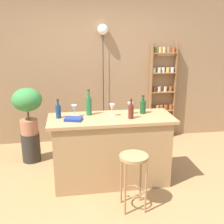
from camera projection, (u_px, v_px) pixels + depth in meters
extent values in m
plane|color=#A37A4C|center=(115.00, 193.00, 3.61)|extent=(12.00, 12.00, 0.00)
cube|color=#997551|center=(97.00, 66.00, 5.06)|extent=(6.40, 0.10, 2.80)
cube|color=#A87F51|center=(111.00, 151.00, 3.77)|extent=(1.50, 0.58, 0.89)
cube|color=tan|center=(111.00, 119.00, 3.64)|extent=(1.64, 0.63, 0.04)
cylinder|color=#997047|center=(125.00, 190.00, 3.09)|extent=(0.02, 0.02, 0.64)
cylinder|color=#997047|center=(146.00, 188.00, 3.13)|extent=(0.02, 0.02, 0.64)
cylinder|color=#997047|center=(121.00, 179.00, 3.31)|extent=(0.02, 0.02, 0.64)
cylinder|color=#997047|center=(141.00, 177.00, 3.35)|extent=(0.02, 0.02, 0.64)
torus|color=#997047|center=(133.00, 191.00, 3.25)|extent=(0.25, 0.25, 0.02)
cylinder|color=#A87F51|center=(134.00, 157.00, 3.13)|extent=(0.33, 0.33, 0.03)
cube|color=olive|center=(151.00, 92.00, 5.23)|extent=(0.02, 0.12, 1.80)
cube|color=olive|center=(174.00, 92.00, 5.29)|extent=(0.02, 0.12, 1.80)
cube|color=olive|center=(160.00, 128.00, 5.46)|extent=(0.44, 0.12, 0.02)
cylinder|color=beige|center=(152.00, 126.00, 5.42)|extent=(0.07, 0.07, 0.09)
cylinder|color=beige|center=(158.00, 126.00, 5.44)|extent=(0.07, 0.07, 0.09)
cylinder|color=#994C23|center=(163.00, 125.00, 5.45)|extent=(0.07, 0.07, 0.09)
cylinder|color=silver|center=(168.00, 125.00, 5.48)|extent=(0.07, 0.07, 0.09)
cube|color=olive|center=(161.00, 110.00, 5.36)|extent=(0.44, 0.12, 0.02)
cylinder|color=brown|center=(152.00, 108.00, 5.32)|extent=(0.07, 0.07, 0.09)
cylinder|color=#AD7A38|center=(157.00, 108.00, 5.34)|extent=(0.07, 0.07, 0.09)
cylinder|color=#994C23|center=(161.00, 108.00, 5.34)|extent=(0.07, 0.07, 0.09)
cylinder|color=#994C23|center=(166.00, 107.00, 5.36)|extent=(0.07, 0.07, 0.09)
cylinder|color=#994C23|center=(171.00, 107.00, 5.37)|extent=(0.07, 0.07, 0.09)
cube|color=olive|center=(162.00, 92.00, 5.26)|extent=(0.44, 0.12, 0.02)
cylinder|color=brown|center=(154.00, 89.00, 5.21)|extent=(0.06, 0.06, 0.09)
cylinder|color=beige|center=(159.00, 89.00, 5.24)|extent=(0.06, 0.06, 0.09)
cylinder|color=beige|center=(165.00, 89.00, 5.26)|extent=(0.06, 0.06, 0.09)
cylinder|color=#994C23|center=(171.00, 89.00, 5.27)|extent=(0.06, 0.06, 0.09)
cube|color=olive|center=(163.00, 73.00, 5.16)|extent=(0.44, 0.12, 0.02)
cylinder|color=silver|center=(154.00, 70.00, 5.11)|extent=(0.06, 0.06, 0.09)
cylinder|color=beige|center=(159.00, 70.00, 5.12)|extent=(0.06, 0.06, 0.09)
cylinder|color=silver|center=(163.00, 70.00, 5.15)|extent=(0.06, 0.06, 0.09)
cylinder|color=gold|center=(168.00, 70.00, 5.16)|extent=(0.06, 0.06, 0.09)
cylinder|color=silver|center=(172.00, 70.00, 5.17)|extent=(0.06, 0.06, 0.09)
cube|color=olive|center=(164.00, 53.00, 5.06)|extent=(0.44, 0.12, 0.02)
cylinder|color=#4C7033|center=(155.00, 50.00, 5.02)|extent=(0.06, 0.06, 0.10)
cylinder|color=gold|center=(160.00, 50.00, 5.02)|extent=(0.06, 0.06, 0.10)
cylinder|color=beige|center=(164.00, 50.00, 5.03)|extent=(0.06, 0.06, 0.10)
cylinder|color=#AD7A38|center=(168.00, 50.00, 5.06)|extent=(0.06, 0.06, 0.10)
cylinder|color=#994C23|center=(174.00, 50.00, 5.07)|extent=(0.06, 0.06, 0.10)
cylinder|color=#2D2823|center=(31.00, 147.00, 4.44)|extent=(0.29, 0.29, 0.46)
cylinder|color=#A86B4C|center=(29.00, 127.00, 4.35)|extent=(0.27, 0.27, 0.23)
cylinder|color=brown|center=(28.00, 115.00, 4.29)|extent=(0.03, 0.03, 0.16)
ellipsoid|color=#387F3D|center=(27.00, 100.00, 4.22)|extent=(0.45, 0.41, 0.36)
cylinder|color=#5B2319|center=(131.00, 112.00, 3.56)|extent=(0.07, 0.07, 0.18)
cylinder|color=#5B2319|center=(131.00, 103.00, 3.52)|extent=(0.03, 0.03, 0.07)
cylinder|color=black|center=(131.00, 99.00, 3.51)|extent=(0.03, 0.03, 0.01)
cylinder|color=#236638|center=(89.00, 106.00, 3.70)|extent=(0.07, 0.07, 0.24)
cylinder|color=#236638|center=(89.00, 94.00, 3.65)|extent=(0.03, 0.03, 0.09)
cylinder|color=black|center=(89.00, 90.00, 3.64)|extent=(0.03, 0.03, 0.01)
cylinder|color=navy|center=(58.00, 112.00, 3.57)|extent=(0.07, 0.07, 0.17)
cylinder|color=navy|center=(58.00, 103.00, 3.54)|extent=(0.03, 0.03, 0.07)
cylinder|color=black|center=(58.00, 100.00, 3.53)|extent=(0.03, 0.03, 0.01)
cylinder|color=#194C23|center=(143.00, 107.00, 3.77)|extent=(0.08, 0.08, 0.17)
cylinder|color=#194C23|center=(143.00, 99.00, 3.74)|extent=(0.03, 0.03, 0.07)
cylinder|color=black|center=(143.00, 96.00, 3.73)|extent=(0.03, 0.03, 0.01)
cylinder|color=silver|center=(112.00, 116.00, 3.67)|extent=(0.06, 0.06, 0.00)
cylinder|color=silver|center=(112.00, 113.00, 3.66)|extent=(0.01, 0.01, 0.08)
cone|color=silver|center=(112.00, 107.00, 3.64)|extent=(0.07, 0.07, 0.08)
cylinder|color=silver|center=(130.00, 114.00, 3.76)|extent=(0.06, 0.06, 0.00)
cylinder|color=silver|center=(130.00, 111.00, 3.75)|extent=(0.01, 0.01, 0.08)
cone|color=silver|center=(130.00, 105.00, 3.72)|extent=(0.07, 0.07, 0.08)
cylinder|color=silver|center=(74.00, 117.00, 3.63)|extent=(0.06, 0.06, 0.00)
cylinder|color=silver|center=(74.00, 114.00, 3.62)|extent=(0.01, 0.01, 0.08)
cone|color=silver|center=(74.00, 108.00, 3.60)|extent=(0.07, 0.07, 0.08)
cube|color=navy|center=(73.00, 119.00, 3.49)|extent=(0.24, 0.20, 0.03)
cylinder|color=black|center=(103.00, 88.00, 5.08)|extent=(0.01, 0.01, 2.03)
sphere|color=white|center=(103.00, 30.00, 4.80)|extent=(0.18, 0.18, 0.18)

